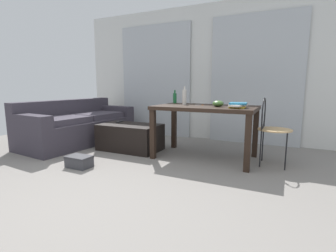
{
  "coord_description": "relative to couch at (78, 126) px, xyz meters",
  "views": [
    {
      "loc": [
        1.56,
        -1.57,
        1.03
      ],
      "look_at": [
        -0.11,
        1.88,
        0.41
      ],
      "focal_mm": 27.02,
      "sensor_mm": 36.0,
      "label": 1
    }
  ],
  "objects": [
    {
      "name": "ground_plane",
      "position": [
        1.84,
        -0.56,
        -0.3
      ],
      "size": [
        7.56,
        7.56,
        0.0
      ],
      "primitive_type": "plane",
      "color": "gray"
    },
    {
      "name": "wall_back",
      "position": [
        1.84,
        1.41,
        0.95
      ],
      "size": [
        5.14,
        0.1,
        2.5
      ],
      "primitive_type": "cube",
      "color": "silver",
      "rests_on": "ground"
    },
    {
      "name": "curtains",
      "position": [
        1.84,
        1.33,
        0.81
      ],
      "size": [
        3.51,
        0.03,
        2.22
      ],
      "color": "#B2B7BC",
      "rests_on": "ground"
    },
    {
      "name": "couch",
      "position": [
        0.0,
        0.0,
        0.0
      ],
      "size": [
        1.07,
        2.06,
        0.77
      ],
      "color": "#38333D",
      "rests_on": "ground"
    },
    {
      "name": "coffee_table",
      "position": [
        1.12,
        -0.0,
        -0.1
      ],
      "size": [
        0.96,
        0.57,
        0.41
      ],
      "color": "black",
      "rests_on": "ground"
    },
    {
      "name": "craft_table",
      "position": [
        2.34,
        0.08,
        0.34
      ],
      "size": [
        1.38,
        0.81,
        0.74
      ],
      "color": "black",
      "rests_on": "ground"
    },
    {
      "name": "wire_chair",
      "position": [
        3.18,
        0.13,
        0.24
      ],
      "size": [
        0.42,
        0.42,
        0.88
      ],
      "color": "tan",
      "rests_on": "ground"
    },
    {
      "name": "bottle_near",
      "position": [
        1.72,
        0.41,
        0.53
      ],
      "size": [
        0.06,
        0.06,
        0.21
      ],
      "color": "#195B2D",
      "rests_on": "craft_table"
    },
    {
      "name": "bottle_far",
      "position": [
        1.98,
        0.19,
        0.56
      ],
      "size": [
        0.06,
        0.06,
        0.27
      ],
      "color": "beige",
      "rests_on": "craft_table"
    },
    {
      "name": "bowl",
      "position": [
        2.53,
        0.04,
        0.48
      ],
      "size": [
        0.15,
        0.15,
        0.08
      ],
      "primitive_type": "ellipsoid",
      "color": "#477033",
      "rests_on": "craft_table"
    },
    {
      "name": "book_stack",
      "position": [
        2.8,
        -0.04,
        0.48
      ],
      "size": [
        0.23,
        0.32,
        0.07
      ],
      "color": "gold",
      "rests_on": "craft_table"
    },
    {
      "name": "scissors",
      "position": [
        2.24,
        0.17,
        0.44
      ],
      "size": [
        0.12,
        0.07,
        0.0
      ],
      "color": "#9EA0A5",
      "rests_on": "craft_table"
    },
    {
      "name": "tv_remote_primary",
      "position": [
        0.84,
        0.12,
        0.12
      ],
      "size": [
        0.06,
        0.19,
        0.02
      ],
      "primitive_type": "cube",
      "rotation": [
        0.0,
        0.0,
        0.13
      ],
      "color": "#232326",
      "rests_on": "coffee_table"
    },
    {
      "name": "shoebox",
      "position": [
        1.04,
        -1.02,
        -0.23
      ],
      "size": [
        0.31,
        0.21,
        0.15
      ],
      "color": "#38383D",
      "rests_on": "ground"
    }
  ]
}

